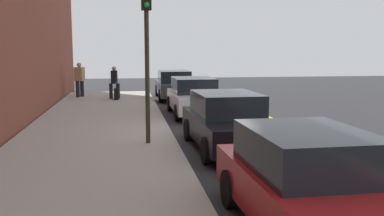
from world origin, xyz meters
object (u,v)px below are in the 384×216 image
at_px(pedestrian_black_coat, 114,81).
at_px(traffic_light_pole, 147,36).
at_px(parked_car_charcoal, 174,85).
at_px(parked_car_black, 228,121).
at_px(rolling_suitcase, 116,94).
at_px(parked_car_white, 194,96).
at_px(parked_car_red, 310,184).
at_px(pedestrian_tan_coat, 80,79).

xyz_separation_m(pedestrian_black_coat, traffic_light_pole, (10.89, 1.17, 1.98)).
height_order(parked_car_charcoal, traffic_light_pole, traffic_light_pole).
xyz_separation_m(parked_car_black, rolling_suitcase, (-10.80, -3.16, -0.32)).
bearing_deg(parked_car_white, parked_car_red, -0.62).
bearing_deg(parked_car_black, parked_car_charcoal, -179.58).
relative_size(parked_car_red, traffic_light_pole, 1.01).
distance_m(parked_car_charcoal, traffic_light_pole, 12.06).
height_order(parked_car_white, parked_car_red, same).
distance_m(pedestrian_black_coat, traffic_light_pole, 11.13).
distance_m(parked_car_red, rolling_suitcase, 16.51).
bearing_deg(parked_car_black, traffic_light_pole, -101.08).
height_order(parked_car_white, traffic_light_pole, traffic_light_pole).
height_order(pedestrian_black_coat, rolling_suitcase, pedestrian_black_coat).
xyz_separation_m(parked_car_black, pedestrian_tan_coat, (-12.41, -5.10, 0.36)).
relative_size(parked_car_black, pedestrian_tan_coat, 2.37).
bearing_deg(parked_car_charcoal, parked_car_black, 0.42).
distance_m(pedestrian_black_coat, rolling_suitcase, 0.78).
distance_m(parked_car_white, pedestrian_tan_coat, 8.12).
height_order(pedestrian_black_coat, traffic_light_pole, traffic_light_pole).
relative_size(parked_car_white, pedestrian_tan_coat, 2.43).
bearing_deg(parked_car_charcoal, parked_car_red, 0.07).
height_order(parked_car_red, pedestrian_tan_coat, pedestrian_tan_coat).
xyz_separation_m(parked_car_black, traffic_light_pole, (-0.41, -2.09, 2.25)).
height_order(parked_car_charcoal, parked_car_black, same).
bearing_deg(pedestrian_tan_coat, parked_car_white, 39.50).
height_order(parked_car_white, pedestrian_black_coat, pedestrian_black_coat).
relative_size(parked_car_charcoal, parked_car_white, 1.05).
bearing_deg(parked_car_white, rolling_suitcase, -145.26).
bearing_deg(pedestrian_tan_coat, traffic_light_pole, 14.06).
relative_size(parked_car_red, rolling_suitcase, 4.55).
distance_m(pedestrian_black_coat, pedestrian_tan_coat, 2.15).
distance_m(parked_car_charcoal, rolling_suitcase, 3.35).
distance_m(parked_car_charcoal, pedestrian_black_coat, 3.28).
distance_m(parked_car_white, parked_car_black, 6.16).
bearing_deg(traffic_light_pole, pedestrian_black_coat, -173.88).
distance_m(pedestrian_tan_coat, traffic_light_pole, 12.52).
bearing_deg(pedestrian_tan_coat, parked_car_red, 15.76).
distance_m(parked_car_charcoal, parked_car_black, 12.09).
xyz_separation_m(parked_car_charcoal, parked_car_black, (12.09, 0.09, -0.00)).
height_order(traffic_light_pole, rolling_suitcase, traffic_light_pole).
bearing_deg(parked_car_red, parked_car_charcoal, -179.93).
distance_m(parked_car_black, pedestrian_black_coat, 11.76).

